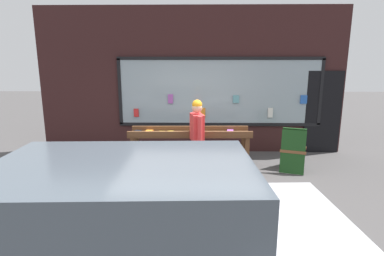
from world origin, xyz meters
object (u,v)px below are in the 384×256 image
sandwich_board_sign (293,149)px  display_table_main (190,136)px  person_browsing (197,133)px  small_dog (168,167)px  parked_car (126,231)px

sandwich_board_sign → display_table_main: bearing=-161.7°
person_browsing → small_dog: (-0.56, -0.25, -0.62)m
display_table_main → sandwich_board_sign: sandwich_board_sign is taller
person_browsing → sandwich_board_sign: person_browsing is taller
display_table_main → parked_car: size_ratio=0.62×
display_table_main → person_browsing: 0.58m
parked_car → small_dog: bearing=85.8°
person_browsing → parked_car: (-0.66, -3.29, -0.17)m
person_browsing → sandwich_board_sign: (2.08, 0.46, -0.46)m
small_dog → sandwich_board_sign: size_ratio=0.54×
display_table_main → person_browsing: bearing=-74.4°
sandwich_board_sign → person_browsing: bearing=-147.6°
person_browsing → parked_car: size_ratio=0.38×
display_table_main → parked_car: 3.85m
sandwich_board_sign → parked_car: bearing=-106.2°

